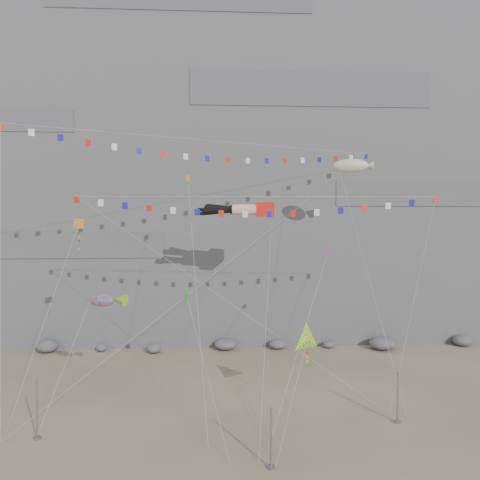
{
  "coord_description": "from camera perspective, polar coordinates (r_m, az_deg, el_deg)",
  "views": [
    {
      "loc": [
        -1.3,
        -36.05,
        14.82
      ],
      "look_at": [
        1.24,
        9.0,
        12.92
      ],
      "focal_mm": 35.0,
      "sensor_mm": 36.0,
      "label": 1
    }
  ],
  "objects": [
    {
      "name": "anchor_pole_center",
      "position": [
        30.3,
        3.81,
        -22.95
      ],
      "size": [
        0.12,
        0.12,
        3.68
      ],
      "primitive_type": "cylinder",
      "color": "slate",
      "rests_on": "ground"
    },
    {
      "name": "small_kite_c",
      "position": [
        38.77,
        -6.46,
        -7.01
      ],
      "size": [
        3.85,
        11.14,
        13.88
      ],
      "color": "#169420",
      "rests_on": "ground"
    },
    {
      "name": "legs_kite",
      "position": [
        44.07,
        0.46,
        3.7
      ],
      "size": [
        7.56,
        17.9,
        22.5
      ],
      "rotation": [
        0.0,
        0.0,
        -0.15
      ],
      "color": "red",
      "rests_on": "ground"
    },
    {
      "name": "talus_boulders",
      "position": [
        54.93,
        -1.81,
        -12.59
      ],
      "size": [
        60.0,
        3.0,
        1.2
      ],
      "primitive_type": null,
      "color": "slate",
      "rests_on": "ground"
    },
    {
      "name": "small_kite_a",
      "position": [
        43.07,
        -6.35,
        7.08
      ],
      "size": [
        2.68,
        14.02,
        22.97
      ],
      "color": "orange",
      "rests_on": "ground"
    },
    {
      "name": "small_kite_b",
      "position": [
        41.82,
        10.46,
        -2.23
      ],
      "size": [
        6.85,
        10.78,
        16.79
      ],
      "color": "purple",
      "rests_on": "ground"
    },
    {
      "name": "anchor_pole_left",
      "position": [
        36.29,
        -23.52,
        -18.42
      ],
      "size": [
        0.12,
        0.12,
        4.07
      ],
      "primitive_type": "cylinder",
      "color": "slate",
      "rests_on": "ground"
    },
    {
      "name": "flag_banner_lower",
      "position": [
        39.35,
        2.12,
        5.28
      ],
      "size": [
        30.14,
        5.63,
        19.99
      ],
      "color": "red",
      "rests_on": "ground"
    },
    {
      "name": "cliff",
      "position": [
        68.82,
        -2.15,
        10.92
      ],
      "size": [
        80.0,
        28.0,
        50.0
      ],
      "primitive_type": "cube",
      "color": "slate",
      "rests_on": "ground"
    },
    {
      "name": "delta_kite",
      "position": [
        35.76,
        8.21,
        -11.98
      ],
      "size": [
        4.58,
        7.89,
        9.68
      ],
      "color": "yellow",
      "rests_on": "ground"
    },
    {
      "name": "flag_banner_upper",
      "position": [
        44.9,
        -2.76,
        11.91
      ],
      "size": [
        33.29,
        20.57,
        29.6
      ],
      "color": "red",
      "rests_on": "ground"
    },
    {
      "name": "harlequin_kite",
      "position": [
        38.92,
        -19.1,
        1.78
      ],
      "size": [
        4.39,
        6.77,
        16.06
      ],
      "color": "red",
      "rests_on": "ground"
    },
    {
      "name": "anchor_pole_right",
      "position": [
        37.84,
        18.66,
        -17.72
      ],
      "size": [
        0.12,
        0.12,
        3.75
      ],
      "primitive_type": "cylinder",
      "color": "slate",
      "rests_on": "ground"
    },
    {
      "name": "fish_windsock",
      "position": [
        37.46,
        -16.51,
        -7.07
      ],
      "size": [
        5.49,
        4.72,
        10.02
      ],
      "color": "#F0490C",
      "rests_on": "ground"
    },
    {
      "name": "blimp_windsock",
      "position": [
        47.84,
        13.29,
        8.73
      ],
      "size": [
        4.48,
        13.31,
        23.33
      ],
      "color": "beige",
      "rests_on": "ground"
    },
    {
      "name": "ground",
      "position": [
        38.99,
        -1.15,
        -19.92
      ],
      "size": [
        120.0,
        120.0,
        0.0
      ],
      "primitive_type": "plane",
      "color": "gray",
      "rests_on": "ground"
    }
  ]
}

